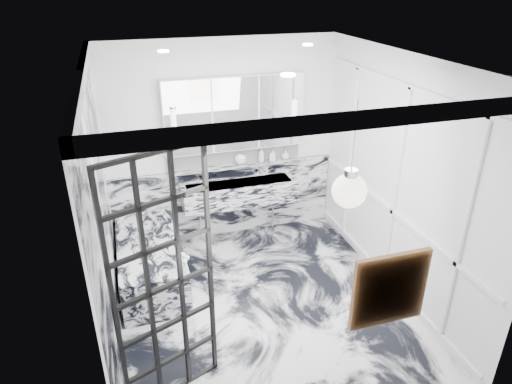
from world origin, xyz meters
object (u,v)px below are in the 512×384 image
object	(u,v)px
crittall_door	(165,287)
mirror_cabinet	(235,113)
trough_sink	(239,193)
bathtub	(151,261)

from	to	relation	value
crittall_door	mirror_cabinet	distance (m)	2.98
trough_sink	mirror_cabinet	xyz separation A→B (m)	(-0.00, 0.17, 1.09)
crittall_door	trough_sink	xyz separation A→B (m)	(1.28, 2.44, -0.45)
crittall_door	bathtub	xyz separation A→B (m)	(-0.04, 1.78, -0.90)
crittall_door	mirror_cabinet	bearing A→B (deg)	41.79
crittall_door	bathtub	distance (m)	2.00
mirror_cabinet	bathtub	size ratio (longest dim) A/B	1.15
trough_sink	mirror_cabinet	size ratio (longest dim) A/B	0.84
bathtub	crittall_door	bearing A→B (deg)	-88.62
bathtub	trough_sink	bearing A→B (deg)	26.48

